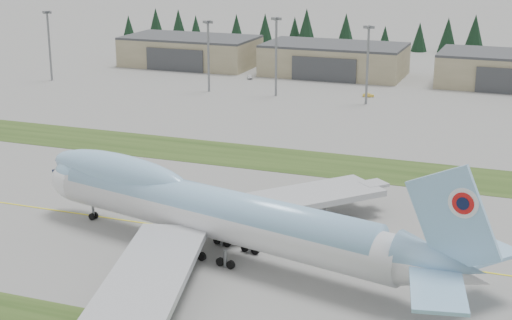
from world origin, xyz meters
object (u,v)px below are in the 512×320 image
at_px(hangar_center, 334,59).
at_px(service_vehicle_b, 368,97).
at_px(service_vehicle_a, 250,79).
at_px(boeing_747_freighter, 213,211).
at_px(hangar_left, 190,51).

relative_size(hangar_center, service_vehicle_b, 13.76).
xyz_separation_m(hangar_center, service_vehicle_a, (-24.64, -17.48, -5.39)).
bearing_deg(boeing_747_freighter, hangar_center, 112.04).
bearing_deg(service_vehicle_a, service_vehicle_b, -43.82).
bearing_deg(boeing_747_freighter, service_vehicle_b, 105.35).
bearing_deg(hangar_left, hangar_center, 0.00).
bearing_deg(service_vehicle_a, hangar_left, 124.70).
bearing_deg(service_vehicle_b, boeing_747_freighter, 167.04).
xyz_separation_m(service_vehicle_a, service_vehicle_b, (44.18, -14.76, 0.00)).
distance_m(hangar_left, service_vehicle_a, 35.44).
height_order(hangar_left, hangar_center, same).
distance_m(hangar_left, service_vehicle_b, 81.39).
xyz_separation_m(boeing_747_freighter, hangar_left, (-78.32, 157.57, -1.67)).
height_order(boeing_747_freighter, service_vehicle_a, boeing_747_freighter).
bearing_deg(hangar_left, service_vehicle_b, -23.39).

